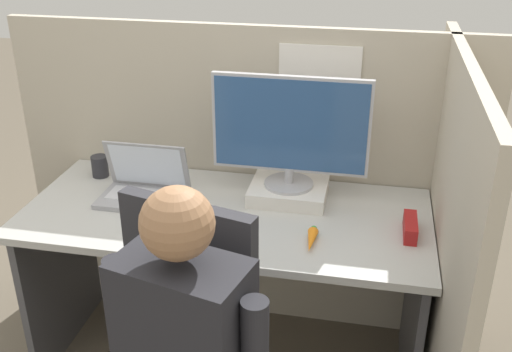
{
  "coord_description": "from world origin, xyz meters",
  "views": [
    {
      "loc": [
        0.52,
        -1.62,
        1.87
      ],
      "look_at": [
        0.16,
        0.18,
        1.0
      ],
      "focal_mm": 42.0,
      "sensor_mm": 36.0,
      "label": 1
    }
  ],
  "objects_px": {
    "paper_box": "(289,191)",
    "monitor": "(290,129)",
    "laptop": "(144,188)",
    "stapler": "(410,227)",
    "pen_cup": "(100,166)",
    "carrot_toy": "(311,241)"
  },
  "relations": [
    {
      "from": "laptop",
      "to": "stapler",
      "type": "bearing_deg",
      "value": -4.15
    },
    {
      "from": "laptop",
      "to": "pen_cup",
      "type": "xyz_separation_m",
      "value": [
        -0.27,
        0.16,
        0.0
      ]
    },
    {
      "from": "paper_box",
      "to": "pen_cup",
      "type": "height_order",
      "value": "pen_cup"
    },
    {
      "from": "monitor",
      "to": "pen_cup",
      "type": "bearing_deg",
      "value": 177.29
    },
    {
      "from": "pen_cup",
      "to": "carrot_toy",
      "type": "bearing_deg",
      "value": -21.71
    },
    {
      "from": "paper_box",
      "to": "stapler",
      "type": "relative_size",
      "value": 1.84
    },
    {
      "from": "paper_box",
      "to": "stapler",
      "type": "height_order",
      "value": "same"
    },
    {
      "from": "monitor",
      "to": "stapler",
      "type": "height_order",
      "value": "monitor"
    },
    {
      "from": "carrot_toy",
      "to": "pen_cup",
      "type": "bearing_deg",
      "value": 158.29
    },
    {
      "from": "carrot_toy",
      "to": "paper_box",
      "type": "bearing_deg",
      "value": 111.11
    },
    {
      "from": "paper_box",
      "to": "pen_cup",
      "type": "bearing_deg",
      "value": 177.09
    },
    {
      "from": "carrot_toy",
      "to": "monitor",
      "type": "bearing_deg",
      "value": 110.96
    },
    {
      "from": "laptop",
      "to": "carrot_toy",
      "type": "distance_m",
      "value": 0.74
    },
    {
      "from": "paper_box",
      "to": "monitor",
      "type": "xyz_separation_m",
      "value": [
        -0.0,
        0.0,
        0.27
      ]
    },
    {
      "from": "stapler",
      "to": "carrot_toy",
      "type": "xyz_separation_m",
      "value": [
        -0.34,
        -0.15,
        -0.01
      ]
    },
    {
      "from": "laptop",
      "to": "stapler",
      "type": "distance_m",
      "value": 1.04
    },
    {
      "from": "laptop",
      "to": "pen_cup",
      "type": "relative_size",
      "value": 3.68
    },
    {
      "from": "pen_cup",
      "to": "stapler",
      "type": "bearing_deg",
      "value": -10.36
    },
    {
      "from": "paper_box",
      "to": "stapler",
      "type": "distance_m",
      "value": 0.51
    },
    {
      "from": "stapler",
      "to": "laptop",
      "type": "bearing_deg",
      "value": 175.85
    },
    {
      "from": "stapler",
      "to": "pen_cup",
      "type": "relative_size",
      "value": 1.79
    },
    {
      "from": "carrot_toy",
      "to": "pen_cup",
      "type": "xyz_separation_m",
      "value": [
        -0.97,
        0.38,
        0.03
      ]
    }
  ]
}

